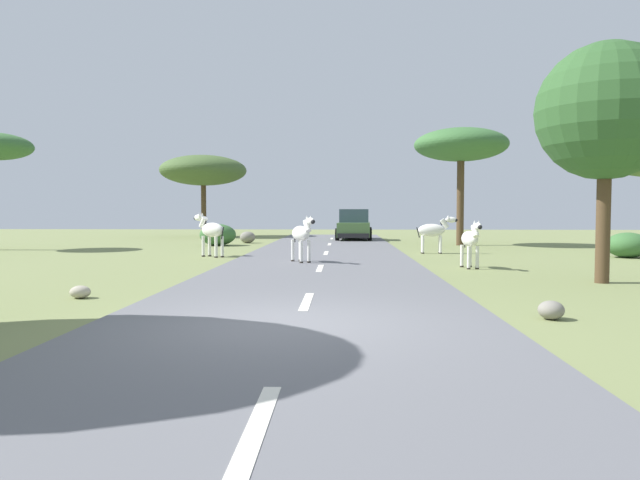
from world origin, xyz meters
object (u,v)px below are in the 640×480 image
(zebra_1, at_px, (434,231))
(rock_0, at_px, (551,310))
(tree_4, at_px, (203,171))
(rock_1, at_px, (80,292))
(zebra_0, at_px, (302,234))
(rock_3, at_px, (248,237))
(car_0, at_px, (354,226))
(tree_5, at_px, (606,112))
(tree_3, at_px, (461,146))
(bush_2, at_px, (628,245))
(zebra_2, at_px, (471,240))
(bush_1, at_px, (218,235))
(zebra_3, at_px, (211,230))

(zebra_1, relative_size, rock_0, 4.03)
(tree_4, distance_m, rock_1, 27.20)
(zebra_0, distance_m, tree_4, 20.95)
(zebra_1, relative_size, rock_3, 1.99)
(car_0, bearing_deg, zebra_1, 108.15)
(tree_5, bearing_deg, rock_1, -165.71)
(tree_3, bearing_deg, bush_2, -59.00)
(tree_4, height_order, tree_5, tree_5)
(zebra_2, relative_size, car_0, 0.34)
(zebra_0, relative_size, rock_3, 1.84)
(bush_2, bearing_deg, bush_1, 157.56)
(tree_3, xyz_separation_m, rock_1, (-10.73, -17.68, -4.73))
(zebra_1, xyz_separation_m, bush_2, (6.62, -1.80, -0.45))
(zebra_0, relative_size, rock_1, 3.81)
(zebra_3, distance_m, rock_1, 10.11)
(zebra_1, distance_m, rock_3, 11.21)
(zebra_1, height_order, tree_5, tree_5)
(bush_1, bearing_deg, zebra_1, -27.01)
(tree_4, xyz_separation_m, rock_1, (4.08, -26.56, -4.19))
(zebra_1, xyz_separation_m, rock_1, (-8.57, -12.06, -0.78))
(zebra_3, bearing_deg, bush_1, 48.93)
(tree_4, distance_m, rock_3, 9.27)
(tree_4, bearing_deg, zebra_3, -75.48)
(zebra_2, bearing_deg, rock_1, 29.24)
(car_0, relative_size, tree_4, 0.79)
(bush_1, bearing_deg, bush_2, -22.44)
(car_0, bearing_deg, bush_2, 130.43)
(zebra_2, relative_size, tree_5, 0.27)
(zebra_1, relative_size, car_0, 0.36)
(zebra_1, distance_m, zebra_2, 5.96)
(zebra_2, xyz_separation_m, bush_2, (6.50, 4.16, -0.39))
(tree_4, relative_size, bush_1, 3.19)
(zebra_2, distance_m, bush_1, 14.61)
(zebra_2, height_order, rock_1, zebra_2)
(tree_3, xyz_separation_m, tree_5, (0.24, -14.89, -0.95))
(zebra_0, bearing_deg, bush_2, 165.98)
(tree_4, height_order, rock_1, tree_4)
(tree_3, height_order, rock_0, tree_3)
(rock_1, bearing_deg, tree_3, 58.75)
(car_0, distance_m, rock_1, 23.24)
(zebra_2, distance_m, rock_1, 10.64)
(zebra_1, bearing_deg, zebra_0, -42.87)
(zebra_0, distance_m, tree_3, 13.06)
(zebra_0, distance_m, car_0, 15.26)
(bush_1, distance_m, rock_3, 2.54)
(zebra_0, xyz_separation_m, bush_2, (11.49, 2.86, -0.48))
(tree_4, xyz_separation_m, tree_5, (15.06, -23.76, -0.41))
(tree_4, height_order, rock_3, tree_4)
(zebra_0, bearing_deg, tree_5, 119.66)
(tree_4, distance_m, rock_0, 31.19)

